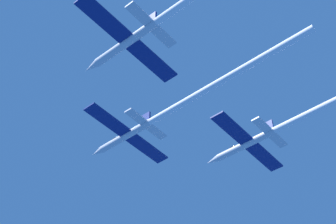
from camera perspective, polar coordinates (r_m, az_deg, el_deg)
jet_lead at (r=79.61m, az=0.41°, el=0.28°), size 17.92×42.75×2.97m
jet_right_wing at (r=80.73m, az=15.74°, el=-0.08°), size 17.92×47.15×2.97m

